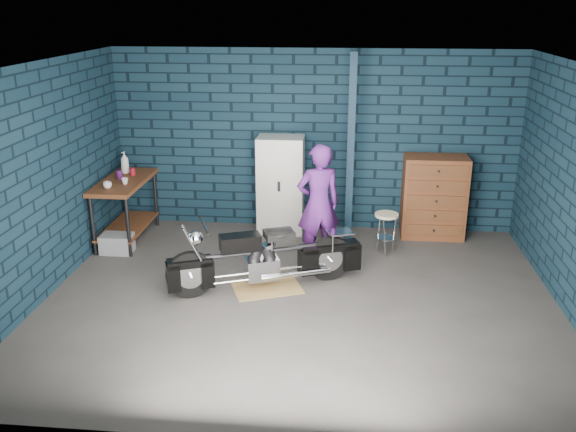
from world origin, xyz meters
name	(u,v)px	position (x,y,z in m)	size (l,w,h in m)	color
ground	(300,299)	(0.00, 0.00, 0.00)	(6.00, 6.00, 0.00)	#444240
room_walls	(305,131)	(0.00, 0.55, 1.90)	(6.02, 5.01, 2.71)	#0E2331
support_post	(351,150)	(0.55, 1.95, 1.35)	(0.10, 0.10, 2.70)	#102434
workbench	(126,210)	(-2.68, 1.66, 0.46)	(0.60, 1.40, 0.91)	brown
drip_mat	(266,287)	(-0.44, 0.27, 0.00)	(0.81, 0.61, 0.01)	#9B7B44
motorcycle	(266,253)	(-0.44, 0.27, 0.45)	(2.06, 0.56, 0.91)	black
person	(318,204)	(0.15, 1.16, 0.81)	(0.59, 0.39, 1.61)	#561F74
storage_bin	(117,243)	(-2.66, 1.16, 0.13)	(0.42, 0.30, 0.26)	gray
locker	(281,185)	(-0.47, 2.23, 0.73)	(0.68, 0.49, 1.46)	silver
tool_chest	(434,197)	(1.79, 2.23, 0.61)	(0.91, 0.51, 1.22)	brown
shop_stool	(386,234)	(1.07, 1.49, 0.29)	(0.32, 0.32, 0.59)	#C6B996
cup_a	(107,185)	(-2.75, 1.24, 0.96)	(0.12, 0.12, 0.09)	#C6B996
cup_b	(125,181)	(-2.58, 1.46, 0.95)	(0.09, 0.09, 0.09)	#C6B996
mug_purple	(119,175)	(-2.75, 1.72, 0.97)	(0.09, 0.09, 0.12)	#561861
mug_red	(133,172)	(-2.62, 1.91, 0.97)	(0.08, 0.08, 0.11)	maroon
bottle	(125,162)	(-2.78, 2.03, 1.07)	(0.13, 0.13, 0.33)	gray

